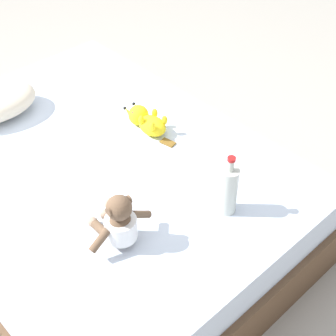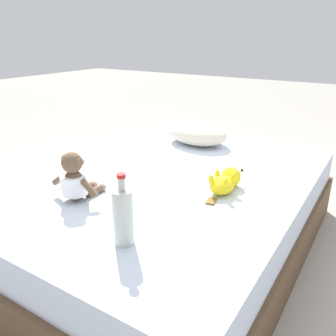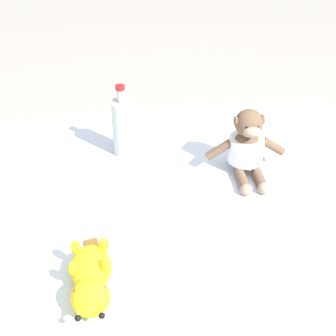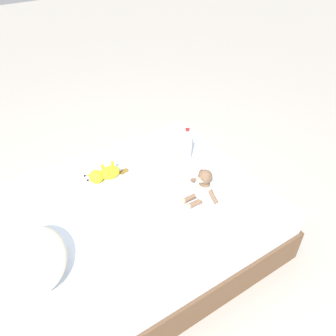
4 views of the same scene
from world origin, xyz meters
The scene contains 6 objects.
ground_plane centered at (0.00, 0.00, 0.00)m, with size 16.00×16.00×0.00m, color #9E998E.
bed centered at (0.00, 0.00, 0.22)m, with size 1.43×1.91×0.44m.
pillow centered at (-0.15, 0.62, 0.52)m, with size 0.51×0.41×0.15m.
plush_monkey centered at (-0.21, -0.46, 0.54)m, with size 0.29×0.23×0.24m.
plush_yellow_creature centered at (0.33, 0.01, 0.49)m, with size 0.11×0.33×0.10m.
glass_bottle centered at (0.21, -0.63, 0.55)m, with size 0.08×0.08×0.28m.
Camera 4 is at (-1.47, 0.64, 2.03)m, focal length 36.41 mm.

